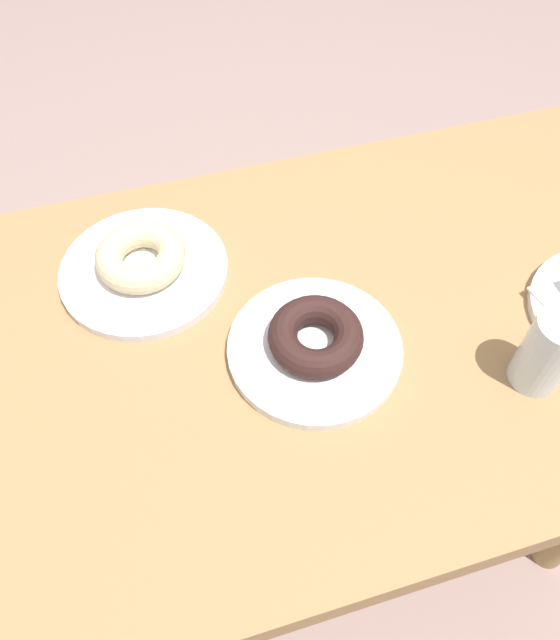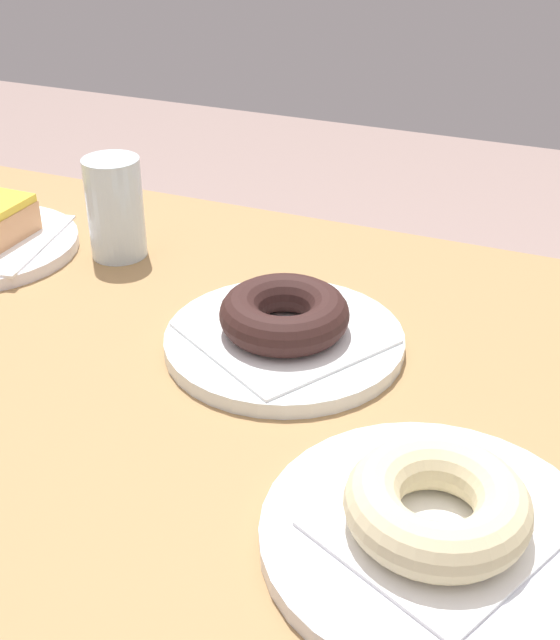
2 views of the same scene
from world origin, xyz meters
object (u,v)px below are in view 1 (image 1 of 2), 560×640
plate_sugar_ring (144,270)px  water_glass (548,352)px  donut_chocolate_ring (316,336)px  plate_chocolate_ring (315,349)px  donut_sugar_ring (140,257)px

plate_sugar_ring → water_glass: bearing=145.3°
donut_chocolate_ring → water_glass: bearing=156.0°
donut_chocolate_ring → water_glass: size_ratio=1.05×
plate_chocolate_ring → donut_sugar_ring: donut_sugar_ring is taller
plate_chocolate_ring → donut_sugar_ring: 0.26m
donut_chocolate_ring → donut_sugar_ring: bearing=-45.5°
donut_chocolate_ring → plate_chocolate_ring: bearing=180.0°
donut_chocolate_ring → donut_sugar_ring: (0.18, -0.18, -0.00)m
water_glass → donut_chocolate_ring: bearing=-24.0°
plate_chocolate_ring → donut_chocolate_ring: (0.00, 0.00, 0.03)m
plate_chocolate_ring → water_glass: (-0.24, 0.11, 0.05)m
plate_sugar_ring → plate_chocolate_ring: bearing=134.5°
donut_sugar_ring → donut_chocolate_ring: bearing=134.5°
plate_chocolate_ring → plate_sugar_ring: 0.26m
donut_chocolate_ring → donut_sugar_ring: 0.26m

